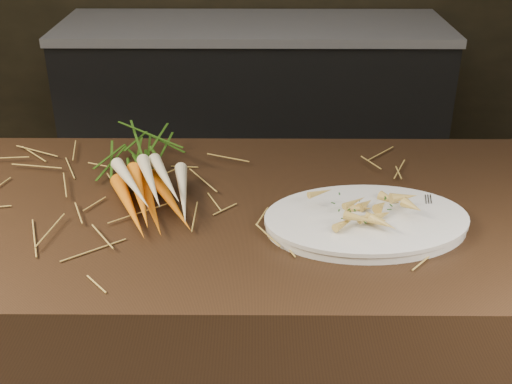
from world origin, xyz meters
TOP-DOWN VIEW (x-y plane):
  - main_counter at (0.00, 0.30)m, footprint 2.40×0.70m
  - back_counter at (0.30, 2.18)m, footprint 1.82×0.62m
  - straw_bedding at (0.00, 0.30)m, footprint 1.40×0.60m
  - root_veg_bunch at (0.07, 0.40)m, footprint 0.28×0.47m
  - serving_platter at (0.53, 0.22)m, footprint 0.40×0.29m
  - roasted_veg_heap at (0.53, 0.22)m, footprint 0.20×0.15m
  - serving_fork at (0.67, 0.21)m, footprint 0.04×0.15m

SIDE VIEW (x-z plane):
  - back_counter at x=0.30m, z-range 0.00..0.84m
  - main_counter at x=0.00m, z-range 0.00..0.90m
  - straw_bedding at x=0.00m, z-range 0.90..0.92m
  - serving_platter at x=0.53m, z-range 0.90..0.92m
  - serving_fork at x=0.67m, z-range 0.92..0.92m
  - root_veg_bunch at x=0.07m, z-range 0.90..0.99m
  - roasted_veg_heap at x=0.53m, z-range 0.92..0.96m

